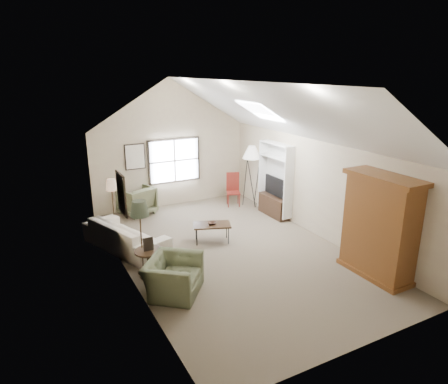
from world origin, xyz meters
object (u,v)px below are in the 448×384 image
side_table (150,263)px  side_chair (233,190)px  armchair_near (174,276)px  sofa (126,235)px  armchair_far (137,200)px  coffee_table (212,233)px  armoire (380,227)px

side_table → side_chair: 4.97m
side_table → armchair_near: bearing=-75.8°
sofa → armchair_far: bearing=-42.9°
armchair_near → coffee_table: armchair_near is taller
side_chair → armchair_near: bearing=-108.9°
armoire → side_table: bearing=153.2°
armoire → armchair_near: bearing=162.2°
sofa → side_chair: bearing=-88.5°
sofa → armoire: bearing=-151.5°
armchair_near → armchair_far: 4.78m
coffee_table → armchair_near: bearing=-133.5°
sofa → armchair_far: 2.46m
armoire → side_table: size_ratio=3.65×
armoire → side_table: 4.88m
armchair_near → coffee_table: bearing=-4.2°
sofa → side_table: 1.60m
sofa → side_table: bearing=162.3°
armchair_near → sofa: bearing=46.3°
sofa → coffee_table: sofa is taller
armchair_near → coffee_table: size_ratio=1.18×
coffee_table → side_table: 2.18m
side_chair → coffee_table: bearing=-107.2°
sofa → side_chair: side_chair is taller
armchair_far → coffee_table: (1.11, -2.91, -0.19)m
armchair_far → coffee_table: armchair_far is taller
armoire → sofa: 5.83m
armoire → coffee_table: armoire is taller
armchair_near → armchair_far: armchair_far is taller
armoire → sofa: (-4.38, 3.77, -0.75)m
coffee_table → armchair_far: bearing=110.9°
armoire → armchair_far: armoire is taller
coffee_table → side_chair: bearing=50.1°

